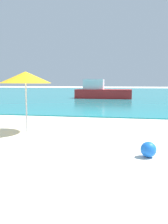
# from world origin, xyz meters

# --- Properties ---
(water) EXTENTS (160.00, 60.00, 0.06)m
(water) POSITION_xyz_m (0.00, 45.67, 0.03)
(water) COLOR teal
(water) RESTS_ON ground
(boat_near) EXTENTS (5.97, 1.93, 2.03)m
(boat_near) POSITION_xyz_m (-2.54, 29.78, 0.76)
(boat_near) COLOR red
(boat_near) RESTS_ON water
(beach_ball) EXTENTS (0.38, 0.38, 0.38)m
(beach_ball) POSITION_xyz_m (1.22, 9.33, 0.19)
(beach_ball) COLOR blue
(beach_ball) RESTS_ON ground
(beach_umbrella) EXTENTS (1.84, 1.84, 2.17)m
(beach_umbrella) POSITION_xyz_m (-2.94, 11.64, 1.96)
(beach_umbrella) COLOR #B7B7BC
(beach_umbrella) RESTS_ON ground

